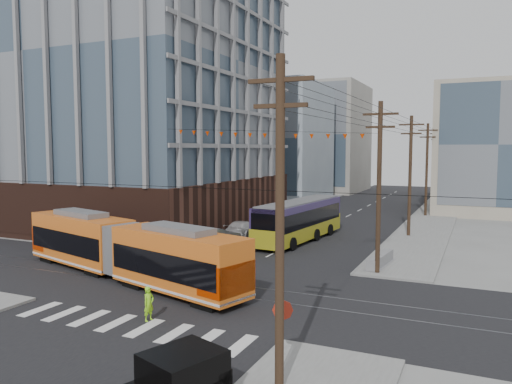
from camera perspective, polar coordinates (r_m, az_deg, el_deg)
ground at (r=26.49m, az=-10.05°, el=-12.79°), size 160.00×160.00×0.00m
office_building at (r=57.23m, az=-15.58°, el=11.07°), size 30.00×25.00×28.60m
bg_bldg_nw_near at (r=79.24m, az=1.03°, el=5.67°), size 18.00×16.00×18.00m
bg_bldg_ne_near at (r=68.80m, az=25.79°, el=4.45°), size 14.00×14.00×16.00m
bg_bldg_nw_far at (r=97.03m, az=7.38°, el=6.10°), size 16.00×18.00×20.00m
bg_bldg_ne_far at (r=88.86m, az=26.74°, el=3.78°), size 16.00×16.00×14.00m
utility_pole_near at (r=16.09m, az=2.74°, el=-4.15°), size 0.30×0.30×11.00m
utility_pole_far at (r=77.04m, az=19.99°, el=2.79°), size 0.30×0.30×11.00m
streetcar at (r=32.06m, az=-14.76°, el=-6.36°), size 19.05×7.95×3.67m
city_bus at (r=43.85m, az=5.00°, el=-3.22°), size 3.97×12.98×3.62m
parked_car_silver at (r=41.01m, az=-4.90°, el=-5.18°), size 3.15×5.31×1.65m
parked_car_white at (r=45.76m, az=-1.68°, el=-4.22°), size 2.79×5.32×1.47m
parked_car_grey at (r=47.71m, az=0.11°, el=-4.00°), size 2.71×4.61×1.20m
pedestrian at (r=24.41m, az=-12.16°, el=-12.38°), size 0.48×0.65×1.63m
stop_sign at (r=18.74m, az=3.05°, el=-16.35°), size 0.98×0.98×2.48m
jersey_barrier at (r=35.26m, az=14.01°, el=-7.63°), size 1.39×4.46×0.88m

